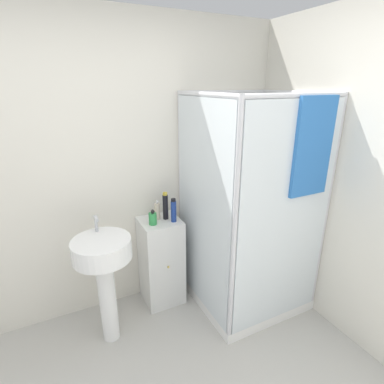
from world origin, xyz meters
The scene contains 8 objects.
wall_back centered at (0.00, 1.70, 1.25)m, with size 6.40×0.06×2.50m, color silver.
shower_enclosure centered at (1.15, 1.12, 0.50)m, with size 0.93×0.96×1.90m.
vanity_cabinet centered at (0.48, 1.50, 0.41)m, with size 0.35×0.36×0.83m.
sink centered at (-0.06, 1.24, 0.68)m, with size 0.43×0.43×1.03m.
soap_dispenser centered at (0.40, 1.45, 0.88)m, with size 0.07×0.07×0.13m.
shampoo_bottle_tall_black centered at (0.54, 1.50, 0.95)m, with size 0.05×0.05×0.25m.
shampoo_bottle_blue centered at (0.58, 1.42, 0.93)m, with size 0.05×0.05×0.21m.
lotion_bottle_white centered at (0.47, 1.53, 0.90)m, with size 0.05×0.05×0.17m.
Camera 1 is at (-0.32, -0.76, 1.95)m, focal length 28.00 mm.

